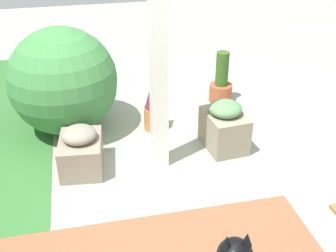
{
  "coord_description": "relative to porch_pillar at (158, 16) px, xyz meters",
  "views": [
    {
      "loc": [
        -2.54,
        0.67,
        2.09
      ],
      "look_at": [
        0.26,
        0.05,
        0.43
      ],
      "focal_mm": 44.88,
      "sensor_mm": 36.0,
      "label": 1
    }
  ],
  "objects": [
    {
      "name": "terracotta_pot_spiky",
      "position": [
        0.59,
        -0.07,
        -1.0
      ],
      "size": [
        0.2,
        0.2,
        0.58
      ],
      "color": "#BC7340",
      "rests_on": "ground"
    },
    {
      "name": "terracotta_pot_tall",
      "position": [
        1.01,
        -0.89,
        -1.07
      ],
      "size": [
        0.25,
        0.25,
        0.57
      ],
      "color": "#A24F30",
      "rests_on": "ground"
    },
    {
      "name": "ground_plane",
      "position": [
        -0.38,
        -0.09,
        -1.27
      ],
      "size": [
        12.0,
        12.0,
        0.0
      ],
      "primitive_type": "plane",
      "color": "#9EA591"
    },
    {
      "name": "porch_pillar",
      "position": [
        0.0,
        0.0,
        0.0
      ],
      "size": [
        0.13,
        0.13,
        2.54
      ],
      "primitive_type": "cube",
      "color": "white",
      "rests_on": "ground"
    },
    {
      "name": "stone_planter_nearest",
      "position": [
        0.13,
        -0.62,
        -1.06
      ],
      "size": [
        0.47,
        0.37,
        0.46
      ],
      "color": "gray",
      "rests_on": "ground"
    },
    {
      "name": "round_shrub",
      "position": [
        0.77,
        0.75,
        -0.77
      ],
      "size": [
        1.01,
        1.01,
        1.01
      ],
      "primitive_type": "sphere",
      "color": "#3E8041",
      "rests_on": "ground"
    },
    {
      "name": "stone_planter_mid",
      "position": [
        0.06,
        0.65,
        -1.09
      ],
      "size": [
        0.48,
        0.39,
        0.4
      ],
      "color": "gray",
      "rests_on": "ground"
    }
  ]
}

